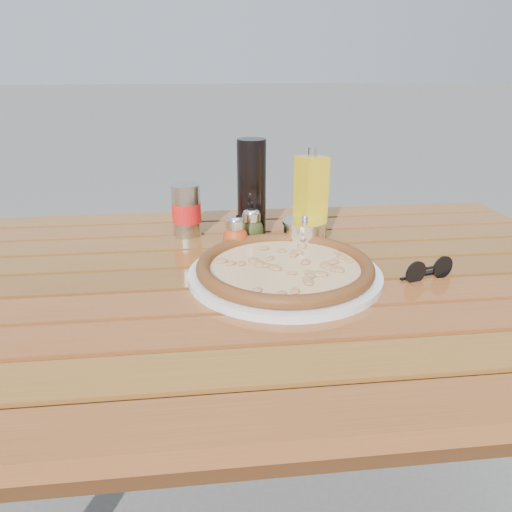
{
  "coord_description": "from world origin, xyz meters",
  "views": [
    {
      "loc": [
        -0.1,
        -0.87,
        1.13
      ],
      "look_at": [
        0.0,
        0.02,
        0.78
      ],
      "focal_mm": 35.0,
      "sensor_mm": 36.0,
      "label": 1
    }
  ],
  "objects": [
    {
      "name": "plate",
      "position": [
        0.05,
        -0.02,
        0.76
      ],
      "size": [
        0.41,
        0.41,
        0.01
      ],
      "primitive_type": "cylinder",
      "rotation": [
        0.0,
        0.0,
        -0.16
      ],
      "color": "silver",
      "rests_on": "table"
    },
    {
      "name": "sunglasses",
      "position": [
        0.31,
        -0.05,
        0.77
      ],
      "size": [
        0.11,
        0.05,
        0.04
      ],
      "rotation": [
        0.0,
        0.0,
        0.3
      ],
      "color": "black",
      "rests_on": "table"
    },
    {
      "name": "pepper_shaker",
      "position": [
        -0.03,
        0.13,
        0.79
      ],
      "size": [
        0.06,
        0.06,
        0.08
      ],
      "rotation": [
        0.0,
        0.0,
        -0.22
      ],
      "color": "#C33F16",
      "rests_on": "table"
    },
    {
      "name": "oregano_shaker",
      "position": [
        0.01,
        0.17,
        0.79
      ],
      "size": [
        0.07,
        0.07,
        0.08
      ],
      "rotation": [
        0.0,
        0.0,
        -0.39
      ],
      "color": "#3A421A",
      "rests_on": "table"
    },
    {
      "name": "parmesan_tin",
      "position": [
        0.12,
        0.14,
        0.78
      ],
      "size": [
        0.1,
        0.1,
        0.07
      ],
      "rotation": [
        0.0,
        0.0,
        -0.02
      ],
      "color": "white",
      "rests_on": "table"
    },
    {
      "name": "dark_bottle",
      "position": [
        0.02,
        0.25,
        0.86
      ],
      "size": [
        0.08,
        0.08,
        0.22
      ],
      "primitive_type": "cylinder",
      "rotation": [
        0.0,
        0.0,
        -0.17
      ],
      "color": "black",
      "rests_on": "table"
    },
    {
      "name": "olive_oil_cruet",
      "position": [
        0.14,
        0.18,
        0.85
      ],
      "size": [
        0.07,
        0.07,
        0.21
      ],
      "rotation": [
        0.0,
        0.0,
        0.39
      ],
      "color": "gold",
      "rests_on": "table"
    },
    {
      "name": "table",
      "position": [
        0.0,
        -0.0,
        0.67
      ],
      "size": [
        1.4,
        0.9,
        0.75
      ],
      "color": "#371A0C",
      "rests_on": "ground"
    },
    {
      "name": "pizza",
      "position": [
        0.05,
        -0.02,
        0.77
      ],
      "size": [
        0.43,
        0.43,
        0.03
      ],
      "rotation": [
        0.0,
        0.0,
        -0.38
      ],
      "color": "#FFE8B6",
      "rests_on": "plate"
    },
    {
      "name": "soda_can",
      "position": [
        -0.13,
        0.25,
        0.81
      ],
      "size": [
        0.09,
        0.09,
        0.12
      ],
      "rotation": [
        0.0,
        0.0,
        -0.35
      ],
      "color": "#BBBBBF",
      "rests_on": "table"
    }
  ]
}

